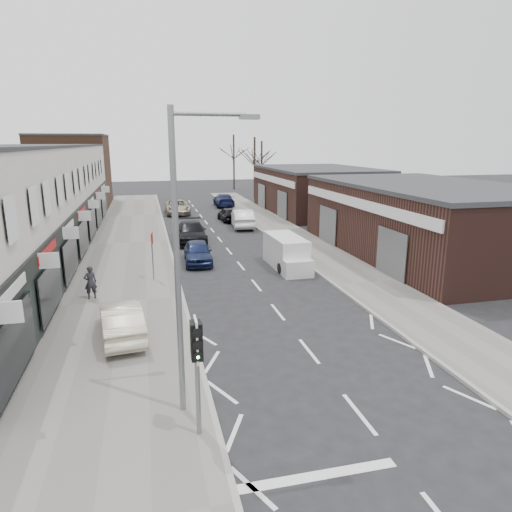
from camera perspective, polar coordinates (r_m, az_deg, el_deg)
ground at (r=15.14m, az=9.32°, el=-14.86°), size 160.00×160.00×0.00m
pavement_left at (r=34.93m, az=-15.57°, el=1.57°), size 5.50×64.00×0.12m
pavement_right at (r=36.63m, az=4.36°, el=2.61°), size 3.50×64.00×0.12m
shop_terrace_left at (r=32.88m, az=-27.97°, el=5.89°), size 8.00×41.00×7.10m
brick_block_far at (r=57.81m, az=-22.00°, el=9.75°), size 8.00×10.00×8.00m
right_unit_near at (r=32.07m, az=20.54°, el=4.11°), size 10.00×18.00×4.50m
right_unit_far at (r=49.75m, az=7.60°, el=8.08°), size 10.00×16.00×4.50m
tree_far_a at (r=62.27m, az=-0.17°, el=7.28°), size 3.60×3.60×8.00m
tree_far_b at (r=68.65m, az=0.70°, el=7.91°), size 3.60×3.60×7.50m
tree_far_c at (r=73.83m, az=-2.74°, el=8.32°), size 3.60×3.60×8.50m
traffic_light at (r=11.27m, az=-7.44°, el=-11.57°), size 0.28×0.60×3.10m
street_lamp at (r=11.68m, az=-9.05°, el=0.76°), size 2.23×0.22×8.00m
warning_sign at (r=24.67m, az=-12.81°, el=1.80°), size 0.12×0.80×2.70m
white_van at (r=27.20m, az=3.85°, el=0.39°), size 1.76×4.80×1.86m
sedan_on_pavement at (r=17.95m, az=-16.48°, el=-7.71°), size 1.95×4.27×1.36m
pedestrian at (r=22.72m, az=-19.99°, el=-3.11°), size 0.66×0.53×1.58m
parked_car_left_a at (r=28.36m, az=-7.29°, el=0.49°), size 1.87×4.17×1.39m
parked_car_left_b at (r=34.44m, az=-8.08°, el=2.97°), size 2.35×5.32×1.52m
parked_car_left_c at (r=48.62m, az=-9.80°, el=6.05°), size 2.43×5.23×1.45m
parked_car_right_a at (r=40.12m, az=-1.72°, el=4.71°), size 2.17×5.01×1.60m
parked_car_right_b at (r=43.58m, az=-3.46°, el=5.25°), size 1.78×3.98×1.33m
parked_car_right_c at (r=53.84m, az=-4.05°, el=7.00°), size 2.31×5.22×1.49m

